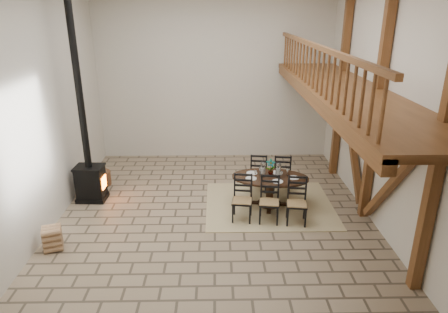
{
  "coord_description": "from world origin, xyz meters",
  "views": [
    {
      "loc": [
        0.05,
        -8.03,
        4.45
      ],
      "look_at": [
        0.21,
        0.4,
        1.3
      ],
      "focal_mm": 32.0,
      "sensor_mm": 36.0,
      "label": 1
    }
  ],
  "objects_px": {
    "wood_stove": "(88,157)",
    "log_basket": "(100,178)",
    "log_stack": "(53,238)",
    "dining_table": "(270,192)"
  },
  "relations": [
    {
      "from": "dining_table",
      "to": "log_basket",
      "type": "height_order",
      "value": "dining_table"
    },
    {
      "from": "dining_table",
      "to": "log_stack",
      "type": "height_order",
      "value": "dining_table"
    },
    {
      "from": "wood_stove",
      "to": "log_basket",
      "type": "height_order",
      "value": "wood_stove"
    },
    {
      "from": "wood_stove",
      "to": "dining_table",
      "type": "bearing_deg",
      "value": -3.98
    },
    {
      "from": "log_basket",
      "to": "wood_stove",
      "type": "bearing_deg",
      "value": -87.01
    },
    {
      "from": "log_basket",
      "to": "log_stack",
      "type": "height_order",
      "value": "log_stack"
    },
    {
      "from": "wood_stove",
      "to": "log_stack",
      "type": "relative_size",
      "value": 10.44
    },
    {
      "from": "log_stack",
      "to": "dining_table",
      "type": "bearing_deg",
      "value": 20.5
    },
    {
      "from": "dining_table",
      "to": "wood_stove",
      "type": "bearing_deg",
      "value": -178.26
    },
    {
      "from": "wood_stove",
      "to": "log_basket",
      "type": "xyz_separation_m",
      "value": [
        -0.05,
        0.89,
        -0.92
      ]
    }
  ]
}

